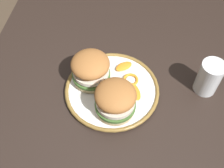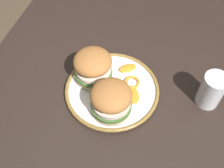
{
  "view_description": "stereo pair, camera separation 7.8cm",
  "coord_description": "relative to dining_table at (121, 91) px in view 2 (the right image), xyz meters",
  "views": [
    {
      "loc": [
        -0.56,
        -0.06,
        1.51
      ],
      "look_at": [
        -0.08,
        0.01,
        0.82
      ],
      "focal_mm": 44.2,
      "sensor_mm": 36.0,
      "label": 1
    },
    {
      "loc": [
        -0.54,
        -0.13,
        1.51
      ],
      "look_at": [
        -0.08,
        0.01,
        0.82
      ],
      "focal_mm": 44.2,
      "sensor_mm": 36.0,
      "label": 2
    }
  ],
  "objects": [
    {
      "name": "orange_peel_strip_long",
      "position": [
        0.01,
        -0.02,
        0.13
      ],
      "size": [
        0.06,
        0.07,
        0.01
      ],
      "color": "orange",
      "rests_on": "dinner_plate"
    },
    {
      "name": "orange_peel_curled",
      "position": [
        -0.04,
        -0.04,
        0.13
      ],
      "size": [
        0.06,
        0.06,
        0.01
      ],
      "color": "orange",
      "rests_on": "dinner_plate"
    },
    {
      "name": "sandwich_half_left",
      "position": [
        -0.15,
        -0.01,
        0.18
      ],
      "size": [
        0.17,
        0.17,
        0.1
      ],
      "color": "beige",
      "rests_on": "dinner_plate"
    },
    {
      "name": "orange_peel_strip_short",
      "position": [
        -0.09,
        -0.06,
        0.13
      ],
      "size": [
        0.07,
        0.06,
        0.01
      ],
      "color": "orange",
      "rests_on": "dinner_plate"
    },
    {
      "name": "sandwich_half_right",
      "position": [
        -0.05,
        0.08,
        0.18
      ],
      "size": [
        0.17,
        0.17,
        0.1
      ],
      "color": "beige",
      "rests_on": "dinner_plate"
    },
    {
      "name": "drinking_glass",
      "position": [
        -0.03,
        -0.28,
        0.16
      ],
      "size": [
        0.07,
        0.07,
        0.12
      ],
      "color": "white",
      "rests_on": "dining_table"
    },
    {
      "name": "dining_table",
      "position": [
        0.0,
        0.0,
        0.0
      ],
      "size": [
        1.21,
        0.92,
        0.78
      ],
      "color": "black",
      "rests_on": "ground"
    },
    {
      "name": "ground_plane",
      "position": [
        0.0,
        0.0,
        -0.67
      ],
      "size": [
        8.0,
        8.0,
        0.0
      ],
      "primitive_type": "plane",
      "color": "#4C3D2D"
    },
    {
      "name": "dinner_plate",
      "position": [
        -0.08,
        0.01,
        0.12
      ],
      "size": [
        0.3,
        0.3,
        0.02
      ],
      "color": "white",
      "rests_on": "dining_table"
    }
  ]
}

